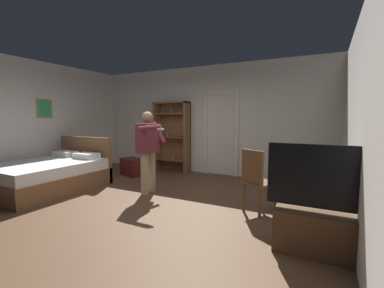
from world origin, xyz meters
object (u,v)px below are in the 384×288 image
bed (50,174)px  person_blue_shirt (148,146)px  bookshelf (172,134)px  tv_flatscreen (323,222)px  wooden_chair (257,179)px  side_table (293,186)px  bottle_on_table (304,164)px  laptop (291,167)px  suitcase_dark (132,167)px

bed → person_blue_shirt: size_ratio=1.30×
bed → bookshelf: 3.11m
tv_flatscreen → wooden_chair: 1.28m
side_table → bottle_on_table: (0.14, -0.08, 0.35)m
side_table → wooden_chair: (-0.52, -0.11, 0.08)m
side_table → tv_flatscreen: bearing=-67.4°
bookshelf → laptop: (3.31, -2.09, -0.27)m
tv_flatscreen → wooden_chair: tv_flatscreen is taller
bottle_on_table → laptop: bearing=168.1°
bed → laptop: 4.66m
person_blue_shirt → laptop: bearing=-1.1°
person_blue_shirt → bookshelf: bearing=109.4°
laptop → tv_flatscreen: bearing=-64.5°
person_blue_shirt → suitcase_dark: (-1.31, 1.06, -0.70)m
bookshelf → wooden_chair: size_ratio=1.91×
suitcase_dark → tv_flatscreen: bearing=-8.4°
side_table → wooden_chair: 0.53m
side_table → person_blue_shirt: person_blue_shirt is taller
side_table → bottle_on_table: bottle_on_table is taller
wooden_chair → laptop: bearing=8.3°
tv_flatscreen → wooden_chair: bearing=136.9°
person_blue_shirt → suitcase_dark: size_ratio=2.64×
bed → side_table: (4.64, 0.69, 0.17)m
person_blue_shirt → bottle_on_table: bearing=-1.8°
laptop → bottle_on_table: size_ratio=1.36×
tv_flatscreen → suitcase_dark: 4.81m
bookshelf → bottle_on_table: 4.10m
suitcase_dark → laptop: bearing=1.0°
wooden_chair → suitcase_dark: size_ratio=1.65×
laptop → suitcase_dark: size_ratio=0.65×
bed → wooden_chair: bed is taller
tv_flatscreen → laptop: 1.11m
bed → tv_flatscreen: (5.04, -0.28, 0.05)m
bed → laptop: size_ratio=5.30×
suitcase_dark → person_blue_shirt: bearing=-22.1°
bookshelf → person_blue_shirt: size_ratio=1.19×
tv_flatscreen → wooden_chair: size_ratio=1.20×
bottle_on_table → person_blue_shirt: person_blue_shirt is taller
laptop → bottle_on_table: 0.20m
person_blue_shirt → suitcase_dark: bearing=141.2°
laptop → person_blue_shirt: (-2.59, 0.05, 0.16)m
laptop → suitcase_dark: (-3.91, 1.11, -0.53)m
bookshelf → bottle_on_table: bearing=-31.4°
suitcase_dark → bookshelf: bearing=75.8°
bottle_on_table → tv_flatscreen: bearing=-73.4°
side_table → laptop: (-0.04, -0.04, 0.28)m
wooden_chair → side_table: bearing=12.2°
tv_flatscreen → bottle_on_table: size_ratio=4.21×
side_table → laptop: size_ratio=1.81×
bookshelf → person_blue_shirt: bearing=-70.6°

